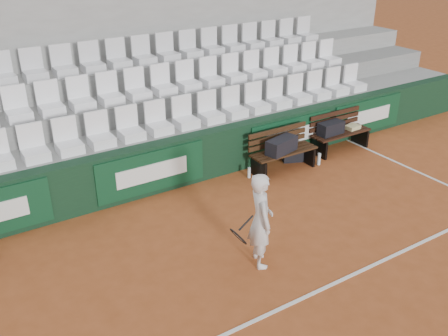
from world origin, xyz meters
The scene contains 19 objects.
ground centered at (0.00, 0.00, 0.00)m, with size 80.00×80.00×0.00m, color #A95126.
court_baseline centered at (0.00, 0.00, 0.00)m, with size 18.00×0.06×0.01m, color white.
back_barrier centered at (0.07, 3.99, 0.50)m, with size 18.00×0.34×1.00m.
grandstand_tier_front centered at (0.00, 4.62, 0.50)m, with size 18.00×0.95×1.00m, color gray.
grandstand_tier_mid centered at (0.00, 5.58, 0.72)m, with size 18.00×0.95×1.45m, color gray.
grandstand_tier_back centered at (0.00, 6.53, 0.95)m, with size 18.00×0.95×1.90m, color gray.
grandstand_rear_wall centered at (0.00, 7.15, 2.20)m, with size 18.00×0.30×4.40m, color #989895.
seat_row_front centered at (0.00, 4.45, 1.31)m, with size 11.90×0.44×0.63m, color white.
seat_row_mid centered at (0.00, 5.40, 1.77)m, with size 11.90×0.44×0.63m, color white.
seat_row_back centered at (0.00, 6.35, 2.21)m, with size 11.90×0.44×0.63m, color silver.
bench_left centered at (2.64, 3.39, 0.23)m, with size 1.50×0.56×0.45m, color #372010.
bench_right centered at (4.42, 3.52, 0.23)m, with size 1.50×0.56×0.45m, color black.
sports_bag_left centered at (2.54, 3.36, 0.61)m, with size 0.72×0.31×0.31m, color black.
sports_bag_right centered at (4.12, 3.56, 0.59)m, with size 0.62×0.29×0.29m, color black.
towel centered at (4.78, 3.52, 0.50)m, with size 0.33×0.24×0.09m, color #C5BC7F.
sports_bag_ground centered at (3.11, 3.66, 0.14)m, with size 0.45×0.28×0.28m, color black.
water_bottle_near centered at (1.81, 3.48, 0.12)m, with size 0.06×0.06×0.23m, color silver.
water_bottle_far centered at (3.46, 3.18, 0.13)m, with size 0.08×0.08×0.27m, color silver.
tennis_player centered at (0.27, 1.01, 0.77)m, with size 0.76×0.65×1.53m.
Camera 1 is at (-3.58, -4.05, 4.70)m, focal length 40.00 mm.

